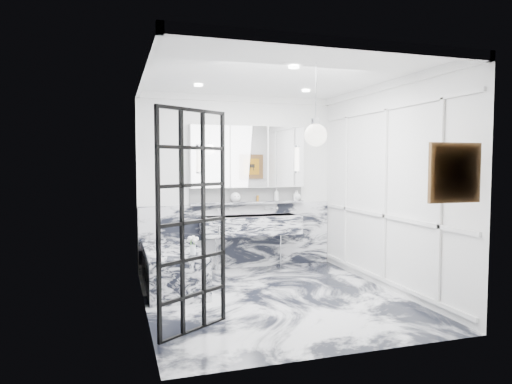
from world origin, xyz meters
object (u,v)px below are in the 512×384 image
object	(u,v)px
mirror_cabinet	(248,157)
bathtub	(173,268)
trough_sink	(251,225)
crittall_door	(193,222)

from	to	relation	value
mirror_cabinet	bathtub	world-z (taller)	mirror_cabinet
trough_sink	mirror_cabinet	world-z (taller)	mirror_cabinet
crittall_door	mirror_cabinet	world-z (taller)	mirror_cabinet
bathtub	crittall_door	bearing A→B (deg)	-89.93
crittall_door	bathtub	size ratio (longest dim) A/B	1.36
mirror_cabinet	trough_sink	bearing A→B (deg)	-90.00
trough_sink	bathtub	xyz separation A→B (m)	(-1.33, -0.66, -0.45)
trough_sink	crittall_door	bearing A→B (deg)	-119.25
crittall_door	mirror_cabinet	bearing A→B (deg)	28.98
trough_sink	bathtub	distance (m)	1.55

